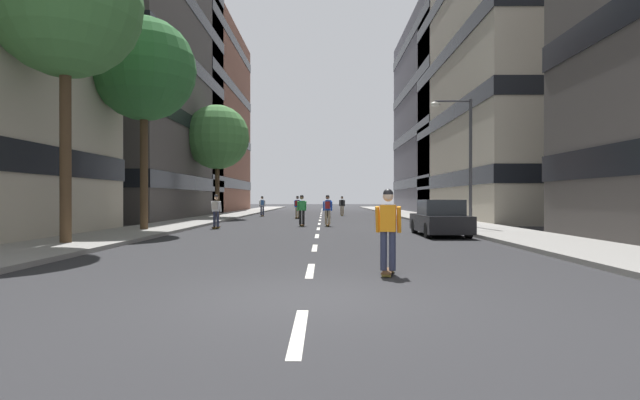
{
  "coord_description": "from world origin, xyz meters",
  "views": [
    {
      "loc": [
        0.3,
        -7.96,
        1.58
      ],
      "look_at": [
        0.0,
        28.21,
        1.45
      ],
      "focal_mm": 28.22,
      "sensor_mm": 36.0,
      "label": 1
    }
  ],
  "objects_px": {
    "skater_2": "(216,209)",
    "skater_1": "(328,205)",
    "street_tree_near": "(217,137)",
    "street_tree_mid": "(144,70)",
    "skater_3": "(302,209)",
    "street_tree_far": "(65,2)",
    "streetlamp_right": "(463,148)",
    "skater_7": "(262,205)",
    "skater_0": "(297,205)",
    "parked_car_near": "(440,219)",
    "skater_4": "(342,205)",
    "skater_6": "(328,208)",
    "skater_5": "(388,227)"
  },
  "relations": [
    {
      "from": "street_tree_near",
      "to": "skater_3",
      "type": "bearing_deg",
      "value": -57.08
    },
    {
      "from": "streetlamp_right",
      "to": "skater_7",
      "type": "distance_m",
      "value": 22.42
    },
    {
      "from": "street_tree_near",
      "to": "skater_3",
      "type": "xyz_separation_m",
      "value": [
        7.16,
        -11.05,
        -5.39
      ]
    },
    {
      "from": "parked_car_near",
      "to": "skater_2",
      "type": "relative_size",
      "value": 2.47
    },
    {
      "from": "street_tree_mid",
      "to": "streetlamp_right",
      "type": "xyz_separation_m",
      "value": [
        15.53,
        2.3,
        -3.46
      ]
    },
    {
      "from": "skater_3",
      "to": "skater_5",
      "type": "bearing_deg",
      "value": -81.83
    },
    {
      "from": "skater_5",
      "to": "skater_6",
      "type": "distance_m",
      "value": 18.02
    },
    {
      "from": "parked_car_near",
      "to": "streetlamp_right",
      "type": "bearing_deg",
      "value": 63.51
    },
    {
      "from": "skater_7",
      "to": "street_tree_mid",
      "type": "bearing_deg",
      "value": -98.23
    },
    {
      "from": "street_tree_mid",
      "to": "skater_1",
      "type": "relative_size",
      "value": 5.56
    },
    {
      "from": "skater_2",
      "to": "skater_1",
      "type": "bearing_deg",
      "value": 68.27
    },
    {
      "from": "skater_4",
      "to": "skater_6",
      "type": "distance_m",
      "value": 17.15
    },
    {
      "from": "street_tree_mid",
      "to": "skater_2",
      "type": "height_order",
      "value": "street_tree_mid"
    },
    {
      "from": "streetlamp_right",
      "to": "skater_1",
      "type": "distance_m",
      "value": 17.24
    },
    {
      "from": "skater_2",
      "to": "skater_4",
      "type": "xyz_separation_m",
      "value": [
        7.28,
        19.27,
        -0.03
      ]
    },
    {
      "from": "street_tree_mid",
      "to": "street_tree_far",
      "type": "relative_size",
      "value": 0.96
    },
    {
      "from": "skater_1",
      "to": "skater_3",
      "type": "distance_m",
      "value": 12.95
    },
    {
      "from": "parked_car_near",
      "to": "street_tree_far",
      "type": "height_order",
      "value": "street_tree_far"
    },
    {
      "from": "street_tree_far",
      "to": "skater_2",
      "type": "height_order",
      "value": "street_tree_far"
    },
    {
      "from": "parked_car_near",
      "to": "street_tree_near",
      "type": "relative_size",
      "value": 0.5
    },
    {
      "from": "skater_1",
      "to": "skater_6",
      "type": "relative_size",
      "value": 1.0
    },
    {
      "from": "skater_1",
      "to": "skater_6",
      "type": "height_order",
      "value": "same"
    },
    {
      "from": "street_tree_mid",
      "to": "skater_4",
      "type": "bearing_deg",
      "value": 65.53
    },
    {
      "from": "parked_car_near",
      "to": "skater_5",
      "type": "height_order",
      "value": "skater_5"
    },
    {
      "from": "street_tree_mid",
      "to": "skater_1",
      "type": "height_order",
      "value": "street_tree_mid"
    },
    {
      "from": "skater_1",
      "to": "skater_5",
      "type": "bearing_deg",
      "value": -88.18
    },
    {
      "from": "street_tree_mid",
      "to": "skater_6",
      "type": "bearing_deg",
      "value": 29.98
    },
    {
      "from": "street_tree_mid",
      "to": "street_tree_far",
      "type": "distance_m",
      "value": 7.12
    },
    {
      "from": "skater_1",
      "to": "skater_6",
      "type": "distance_m",
      "value": 12.87
    },
    {
      "from": "skater_0",
      "to": "skater_4",
      "type": "xyz_separation_m",
      "value": [
        3.71,
        6.29,
        -0.03
      ]
    },
    {
      "from": "skater_5",
      "to": "street_tree_mid",
      "type": "bearing_deg",
      "value": 126.81
    },
    {
      "from": "skater_1",
      "to": "skater_4",
      "type": "bearing_deg",
      "value": 73.15
    },
    {
      "from": "street_tree_far",
      "to": "skater_1",
      "type": "height_order",
      "value": "street_tree_far"
    },
    {
      "from": "parked_car_near",
      "to": "skater_2",
      "type": "height_order",
      "value": "skater_2"
    },
    {
      "from": "street_tree_far",
      "to": "parked_car_near",
      "type": "bearing_deg",
      "value": 20.51
    },
    {
      "from": "street_tree_far",
      "to": "skater_3",
      "type": "distance_m",
      "value": 15.69
    },
    {
      "from": "street_tree_near",
      "to": "skater_6",
      "type": "bearing_deg",
      "value": -52.1
    },
    {
      "from": "street_tree_near",
      "to": "skater_0",
      "type": "relative_size",
      "value": 4.93
    },
    {
      "from": "street_tree_far",
      "to": "skater_2",
      "type": "relative_size",
      "value": 5.79
    },
    {
      "from": "skater_1",
      "to": "skater_7",
      "type": "relative_size",
      "value": 1.0
    },
    {
      "from": "street_tree_far",
      "to": "street_tree_mid",
      "type": "bearing_deg",
      "value": 90.0
    },
    {
      "from": "parked_car_near",
      "to": "skater_3",
      "type": "distance_m",
      "value": 9.42
    },
    {
      "from": "street_tree_near",
      "to": "street_tree_far",
      "type": "height_order",
      "value": "street_tree_far"
    },
    {
      "from": "skater_0",
      "to": "skater_5",
      "type": "xyz_separation_m",
      "value": [
        3.41,
        -28.79,
        -0.03
      ]
    },
    {
      "from": "skater_0",
      "to": "skater_1",
      "type": "relative_size",
      "value": 1.0
    },
    {
      "from": "street_tree_far",
      "to": "streetlamp_right",
      "type": "distance_m",
      "value": 18.56
    },
    {
      "from": "street_tree_near",
      "to": "street_tree_mid",
      "type": "distance_m",
      "value": 16.09
    },
    {
      "from": "street_tree_near",
      "to": "skater_7",
      "type": "bearing_deg",
      "value": 56.91
    },
    {
      "from": "street_tree_mid",
      "to": "skater_2",
      "type": "bearing_deg",
      "value": 45.3
    },
    {
      "from": "street_tree_mid",
      "to": "skater_3",
      "type": "bearing_deg",
      "value": 34.87
    }
  ]
}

